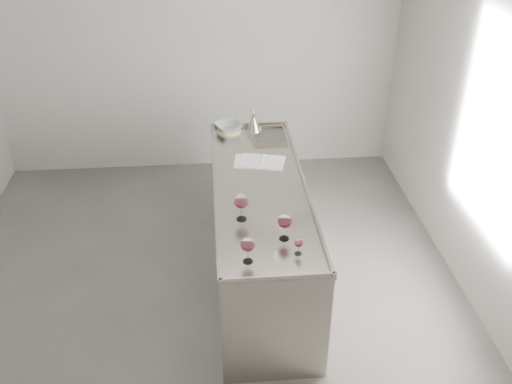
{
  "coord_description": "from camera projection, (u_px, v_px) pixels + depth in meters",
  "views": [
    {
      "loc": [
        0.12,
        -3.71,
        3.3
      ],
      "look_at": [
        0.45,
        0.07,
        1.02
      ],
      "focal_mm": 40.0,
      "sensor_mm": 36.0,
      "label": 1
    }
  ],
  "objects": [
    {
      "name": "wine_funnel",
      "position": [
        253.0,
        124.0,
        5.56
      ],
      "size": [
        0.16,
        0.16,
        0.23
      ],
      "rotation": [
        0.0,
        0.0,
        0.09
      ],
      "color": "gray",
      "rests_on": "counter"
    },
    {
      "name": "counter",
      "position": [
        260.0,
        233.0,
        4.91
      ],
      "size": [
        0.77,
        2.42,
        0.97
      ],
      "color": "gray",
      "rests_on": "ground"
    },
    {
      "name": "wine_glass_right",
      "position": [
        285.0,
        222.0,
        3.96
      ],
      "size": [
        0.1,
        0.1,
        0.21
      ],
      "rotation": [
        0.0,
        0.0,
        -0.04
      ],
      "color": "white",
      "rests_on": "counter"
    },
    {
      "name": "room_shell",
      "position": [
        196.0,
        155.0,
        4.14
      ],
      "size": [
        4.54,
        5.04,
        2.84
      ],
      "color": "#4D4A48",
      "rests_on": "ground"
    },
    {
      "name": "ceramic_bowl",
      "position": [
        229.0,
        127.0,
        5.55
      ],
      "size": [
        0.32,
        0.32,
        0.06
      ],
      "primitive_type": "imported",
      "rotation": [
        0.0,
        0.0,
        0.32
      ],
      "color": "gray",
      "rests_on": "trivet"
    },
    {
      "name": "wine_glass_middle",
      "position": [
        241.0,
        202.0,
        4.17
      ],
      "size": [
        0.11,
        0.11,
        0.22
      ],
      "rotation": [
        0.0,
        0.0,
        -0.29
      ],
      "color": "white",
      "rests_on": "counter"
    },
    {
      "name": "wine_glass_small",
      "position": [
        299.0,
        243.0,
        3.84
      ],
      "size": [
        0.06,
        0.06,
        0.13
      ],
      "rotation": [
        0.0,
        0.0,
        -0.33
      ],
      "color": "white",
      "rests_on": "counter"
    },
    {
      "name": "loose_paper_top",
      "position": [
        245.0,
        161.0,
        5.04
      ],
      "size": [
        0.22,
        0.29,
        0.0
      ],
      "primitive_type": "cube",
      "rotation": [
        0.0,
        0.0,
        -0.13
      ],
      "color": "white",
      "rests_on": "counter"
    },
    {
      "name": "notebook",
      "position": [
        262.0,
        162.0,
        5.02
      ],
      "size": [
        0.44,
        0.36,
        0.02
      ],
      "rotation": [
        0.0,
        0.0,
        -0.24
      ],
      "color": "silver",
      "rests_on": "counter"
    },
    {
      "name": "wine_glass_left",
      "position": [
        248.0,
        245.0,
        3.74
      ],
      "size": [
        0.1,
        0.1,
        0.19
      ],
      "rotation": [
        0.0,
        0.0,
        0.3
      ],
      "color": "white",
      "rests_on": "counter"
    },
    {
      "name": "trivet",
      "position": [
        229.0,
        130.0,
        5.57
      ],
      "size": [
        0.27,
        0.27,
        0.02
      ],
      "primitive_type": "cylinder",
      "rotation": [
        0.0,
        0.0,
        0.21
      ],
      "color": "#D4CF89",
      "rests_on": "counter"
    }
  ]
}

